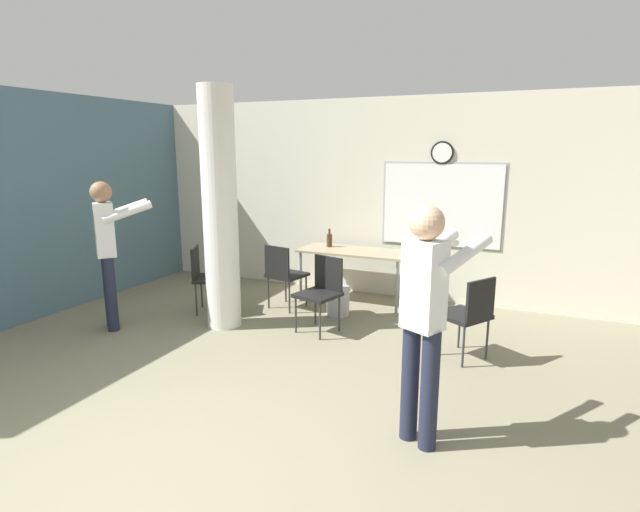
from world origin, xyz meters
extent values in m
plane|color=gray|center=(0.00, 0.00, 0.00)|extent=(24.00, 24.00, 0.00)
cube|color=slate|center=(-3.50, 2.50, 1.40)|extent=(0.12, 7.00, 2.80)
cube|color=beige|center=(0.00, 5.06, 1.40)|extent=(8.00, 0.12, 2.80)
cylinder|color=black|center=(0.98, 4.99, 2.05)|extent=(0.30, 0.03, 0.30)
cylinder|color=white|center=(0.98, 4.97, 2.05)|extent=(0.25, 0.01, 0.25)
cube|color=#99999E|center=(1.01, 5.00, 1.35)|extent=(1.63, 0.01, 1.16)
cube|color=white|center=(1.01, 4.99, 1.35)|extent=(1.57, 0.02, 1.10)
cylinder|color=silver|center=(-1.17, 2.97, 1.40)|extent=(0.40, 0.40, 2.80)
cube|color=tan|center=(-0.06, 4.49, 0.72)|extent=(1.50, 0.64, 0.03)
cylinder|color=gray|center=(-0.75, 4.23, 0.35)|extent=(0.04, 0.04, 0.71)
cylinder|color=gray|center=(0.63, 4.23, 0.35)|extent=(0.04, 0.04, 0.71)
cylinder|color=gray|center=(-0.75, 4.75, 0.35)|extent=(0.04, 0.04, 0.71)
cylinder|color=gray|center=(0.63, 4.75, 0.35)|extent=(0.04, 0.04, 0.71)
cylinder|color=#4C3319|center=(-0.47, 4.59, 0.83)|extent=(0.08, 0.08, 0.18)
cylinder|color=#4C3319|center=(-0.47, 4.59, 0.96)|extent=(0.03, 0.03, 0.08)
cylinder|color=#B2B2B7|center=(-0.05, 3.88, 0.19)|extent=(0.29, 0.29, 0.38)
cube|color=black|center=(-0.79, 3.90, 0.45)|extent=(0.52, 0.52, 0.04)
cube|color=black|center=(-0.83, 3.70, 0.67)|extent=(0.39, 0.11, 0.40)
cylinder|color=#333333|center=(-0.57, 4.04, 0.21)|extent=(0.02, 0.02, 0.43)
cylinder|color=#333333|center=(-0.93, 4.11, 0.21)|extent=(0.02, 0.02, 0.43)
cylinder|color=#333333|center=(-0.65, 3.68, 0.21)|extent=(0.02, 0.02, 0.43)
cylinder|color=#333333|center=(-1.00, 3.76, 0.21)|extent=(0.02, 0.02, 0.43)
cube|color=black|center=(-0.04, 3.21, 0.45)|extent=(0.54, 0.54, 0.04)
cube|color=black|center=(0.01, 3.41, 0.67)|extent=(0.39, 0.13, 0.40)
cylinder|color=#333333|center=(-0.26, 3.09, 0.21)|extent=(0.02, 0.02, 0.43)
cylinder|color=#333333|center=(0.09, 2.99, 0.21)|extent=(0.02, 0.02, 0.43)
cylinder|color=#333333|center=(-0.17, 3.43, 0.21)|extent=(0.02, 0.02, 0.43)
cylinder|color=#333333|center=(0.18, 3.34, 0.21)|extent=(0.02, 0.02, 0.43)
cube|color=black|center=(-1.60, 3.34, 0.45)|extent=(0.59, 0.59, 0.04)
cube|color=black|center=(-1.79, 3.25, 0.67)|extent=(0.20, 0.37, 0.40)
cylinder|color=#333333|center=(-1.36, 3.26, 0.21)|extent=(0.02, 0.02, 0.43)
cylinder|color=#333333|center=(-1.52, 3.59, 0.21)|extent=(0.02, 0.02, 0.43)
cylinder|color=#333333|center=(-1.69, 3.10, 0.21)|extent=(0.02, 0.02, 0.43)
cylinder|color=#333333|center=(-1.85, 3.43, 0.21)|extent=(0.02, 0.02, 0.43)
cube|color=black|center=(1.60, 3.14, 0.45)|extent=(0.61, 0.61, 0.04)
cube|color=black|center=(1.77, 3.03, 0.67)|extent=(0.24, 0.35, 0.40)
cylinder|color=#333333|center=(1.55, 3.39, 0.21)|extent=(0.02, 0.02, 0.43)
cylinder|color=#333333|center=(1.35, 3.09, 0.21)|extent=(0.02, 0.02, 0.43)
cylinder|color=#333333|center=(1.85, 3.20, 0.21)|extent=(0.02, 0.02, 0.43)
cylinder|color=#333333|center=(1.66, 2.90, 0.21)|extent=(0.02, 0.02, 0.43)
cylinder|color=#1E2338|center=(1.62, 1.41, 0.44)|extent=(0.13, 0.13, 0.88)
cylinder|color=#1E2338|center=(1.47, 1.49, 0.44)|extent=(0.13, 0.13, 0.88)
cube|color=white|center=(1.54, 1.45, 1.19)|extent=(0.32, 0.29, 0.62)
sphere|color=#D8AD8C|center=(1.54, 1.45, 1.62)|extent=(0.24, 0.24, 0.24)
cylinder|color=white|center=(1.78, 1.62, 1.39)|extent=(0.32, 0.54, 0.25)
cylinder|color=white|center=(1.53, 1.74, 1.39)|extent=(0.32, 0.54, 0.25)
cube|color=white|center=(1.63, 1.96, 1.40)|extent=(0.09, 0.13, 0.04)
cylinder|color=#1E2338|center=(-2.26, 2.29, 0.44)|extent=(0.13, 0.13, 0.88)
cylinder|color=#1E2338|center=(-2.40, 2.40, 0.44)|extent=(0.13, 0.13, 0.88)
cube|color=white|center=(-2.33, 2.34, 1.19)|extent=(0.33, 0.32, 0.62)
sphere|color=#997051|center=(-2.33, 2.34, 1.62)|extent=(0.24, 0.24, 0.24)
cylinder|color=white|center=(-2.06, 2.44, 1.39)|extent=(0.42, 0.49, 0.25)
cylinder|color=white|center=(-2.28, 2.62, 1.39)|extent=(0.42, 0.49, 0.25)
camera|label=1|loc=(2.21, -1.84, 2.10)|focal=28.00mm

